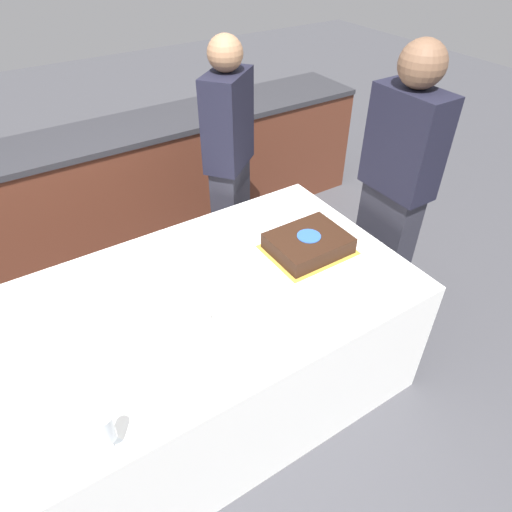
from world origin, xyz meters
TOP-DOWN VIEW (x-y plane):
  - ground_plane at (0.00, 0.00)m, footprint 14.00×14.00m
  - back_counter at (0.00, 1.66)m, footprint 4.40×0.58m
  - dining_table at (0.00, 0.00)m, footprint 2.03×1.17m
  - cake at (0.64, -0.00)m, footprint 0.43×0.35m
  - plate_stack at (-0.12, -0.13)m, footprint 0.22×0.22m
  - wine_glass at (-0.57, -0.51)m, footprint 0.07×0.07m
  - side_plate_near_cake at (0.64, 0.28)m, footprint 0.17×0.17m
  - utensil_pile at (0.07, -0.45)m, footprint 0.14×0.09m
  - person_cutting_cake at (0.64, 0.80)m, footprint 0.40×0.38m
  - person_seated_right at (1.24, 0.00)m, footprint 0.23×0.40m

SIDE VIEW (x-z plane):
  - ground_plane at x=0.00m, z-range 0.00..0.00m
  - dining_table at x=0.00m, z-range 0.00..0.76m
  - back_counter at x=0.00m, z-range 0.00..0.92m
  - side_plate_near_cake at x=0.64m, z-range 0.76..0.76m
  - utensil_pile at x=0.07m, z-range 0.76..0.78m
  - plate_stack at x=-0.12m, z-range 0.76..0.81m
  - cake at x=0.64m, z-range 0.76..0.85m
  - person_cutting_cake at x=0.64m, z-range 0.03..1.69m
  - wine_glass at x=-0.57m, z-range 0.78..0.96m
  - person_seated_right at x=1.24m, z-range 0.04..1.76m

